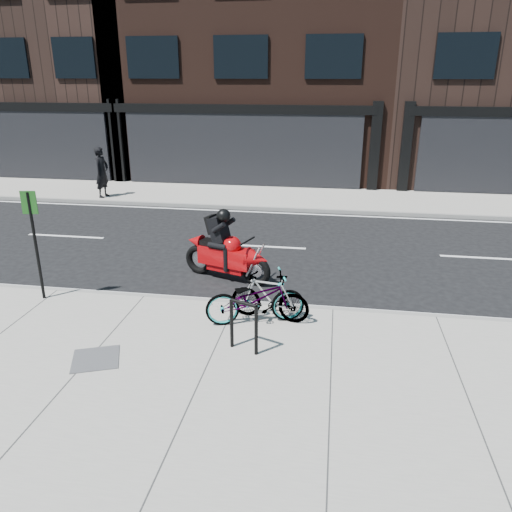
% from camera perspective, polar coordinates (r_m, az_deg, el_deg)
% --- Properties ---
extents(ground, '(120.00, 120.00, 0.00)m').
position_cam_1_polar(ground, '(12.24, -0.51, -1.94)').
color(ground, black).
rests_on(ground, ground).
extents(sidewalk_near, '(60.00, 6.00, 0.13)m').
position_cam_1_polar(sidewalk_near, '(7.90, -6.75, -15.07)').
color(sidewalk_near, gray).
rests_on(sidewalk_near, ground).
extents(sidewalk_far, '(60.00, 3.50, 0.13)m').
position_cam_1_polar(sidewalk_far, '(19.56, 3.28, 6.70)').
color(sidewalk_far, gray).
rests_on(sidewalk_far, ground).
extents(building_midwest, '(10.00, 10.00, 12.00)m').
position_cam_1_polar(building_midwest, '(29.23, -20.87, 21.69)').
color(building_midwest, black).
rests_on(building_midwest, ground).
extents(building_center, '(12.00, 10.00, 14.50)m').
position_cam_1_polar(building_center, '(26.11, 0.48, 25.97)').
color(building_center, black).
rests_on(building_center, ground).
extents(bike_rack, '(0.52, 0.25, 0.92)m').
position_cam_1_polar(bike_rack, '(8.46, -1.42, -7.54)').
color(bike_rack, black).
rests_on(bike_rack, sidewalk_near).
extents(bicycle_front, '(2.00, 1.21, 0.99)m').
position_cam_1_polar(bicycle_front, '(9.40, -0.08, -4.89)').
color(bicycle_front, gray).
rests_on(bicycle_front, sidewalk_near).
extents(bicycle_rear, '(1.61, 0.69, 0.94)m').
position_cam_1_polar(bicycle_rear, '(9.54, 1.57, -4.70)').
color(bicycle_rear, gray).
rests_on(bicycle_rear, sidewalk_near).
extents(motorcycle, '(2.23, 1.12, 1.72)m').
position_cam_1_polar(motorcycle, '(11.61, -2.99, 0.47)').
color(motorcycle, black).
rests_on(motorcycle, ground).
extents(pedestrian, '(0.54, 0.74, 1.90)m').
position_cam_1_polar(pedestrian, '(20.04, -17.21, 9.14)').
color(pedestrian, black).
rests_on(pedestrian, sidewalk_far).
extents(utility_grate, '(0.97, 0.97, 0.02)m').
position_cam_1_polar(utility_grate, '(8.88, -17.85, -11.12)').
color(utility_grate, '#474749').
rests_on(utility_grate, sidewalk_near).
extents(sign_post, '(0.31, 0.06, 2.31)m').
position_cam_1_polar(sign_post, '(11.05, -24.00, 2.10)').
color(sign_post, black).
rests_on(sign_post, sidewalk_near).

